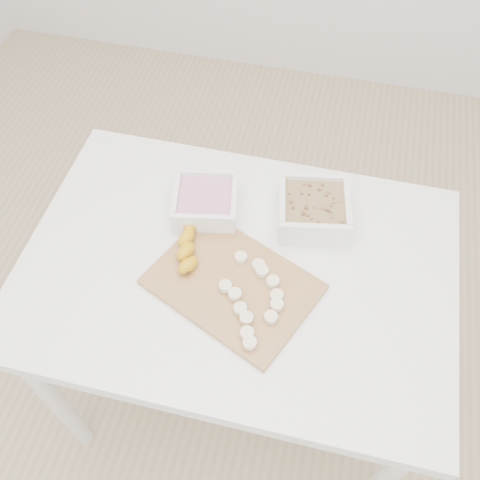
% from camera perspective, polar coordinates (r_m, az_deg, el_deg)
% --- Properties ---
extents(ground, '(3.50, 3.50, 0.00)m').
position_cam_1_polar(ground, '(1.91, -0.22, -15.06)').
color(ground, '#C6AD89').
rests_on(ground, ground).
extents(table, '(1.00, 0.70, 0.75)m').
position_cam_1_polar(table, '(1.32, -0.31, -4.99)').
color(table, white).
rests_on(table, ground).
extents(bowl_yogurt, '(0.18, 0.18, 0.07)m').
position_cam_1_polar(bowl_yogurt, '(1.30, -3.70, 4.04)').
color(bowl_yogurt, white).
rests_on(bowl_yogurt, table).
extents(bowl_granola, '(0.19, 0.19, 0.08)m').
position_cam_1_polar(bowl_granola, '(1.29, 7.84, 3.22)').
color(bowl_granola, white).
rests_on(bowl_granola, table).
extents(cutting_board, '(0.42, 0.37, 0.01)m').
position_cam_1_polar(cutting_board, '(1.20, -0.79, -4.75)').
color(cutting_board, '#A77C4B').
rests_on(cutting_board, table).
extents(banana, '(0.07, 0.19, 0.03)m').
position_cam_1_polar(banana, '(1.24, -5.27, -0.10)').
color(banana, '#C38C0C').
rests_on(banana, cutting_board).
extents(banana_slices, '(0.15, 0.23, 0.02)m').
position_cam_1_polar(banana_slices, '(1.16, 1.51, -6.13)').
color(banana_slices, beige).
rests_on(banana_slices, cutting_board).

